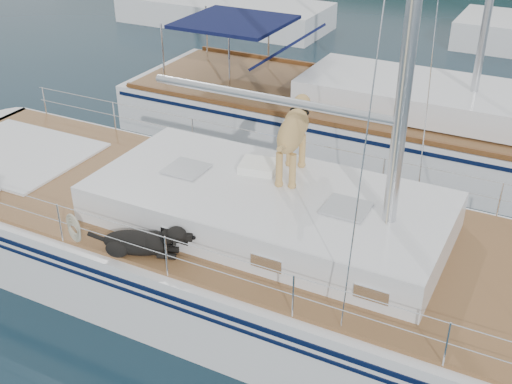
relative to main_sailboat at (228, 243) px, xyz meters
The scene contains 4 objects.
ground 0.69m from the main_sailboat, behind, with size 120.00×120.00×0.00m, color black.
main_sailboat is the anchor object (origin of this frame).
neighbor_sailboat 5.86m from the main_sailboat, 87.74° to the left, with size 11.00×3.50×13.30m.
bg_boat_west 16.17m from the main_sailboat, 120.05° to the left, with size 8.00×3.00×11.65m.
Camera 1 is at (4.37, -7.30, 6.27)m, focal length 45.00 mm.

